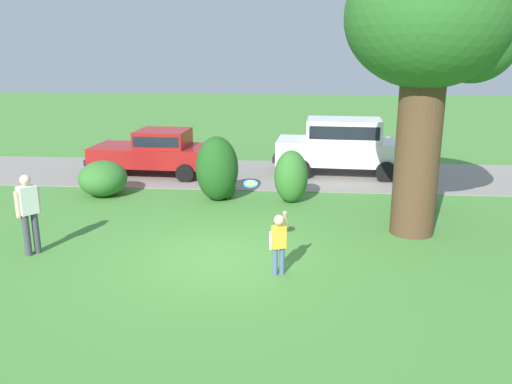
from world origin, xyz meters
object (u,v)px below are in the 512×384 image
child_thrower (279,240)px  adult_onlooker (29,210)px  oak_tree_large (430,32)px  parked_suv (343,144)px  parked_sedan (157,150)px  frisbee (251,184)px

child_thrower → adult_onlooker: (-5.26, 0.61, 0.27)m
oak_tree_large → parked_suv: 6.93m
oak_tree_large → parked_sedan: (-7.63, 5.25, -3.74)m
parked_sedan → child_thrower: (4.51, -8.00, -0.13)m
frisbee → adult_onlooker: (-4.68, 0.19, -0.72)m
parked_sedan → child_thrower: bearing=-60.6°
parked_sedan → adult_onlooker: (-0.75, -7.40, 0.13)m
adult_onlooker → parked_sedan: bearing=84.2°
oak_tree_large → adult_onlooker: size_ratio=3.70×
oak_tree_large → adult_onlooker: bearing=-165.6°
oak_tree_large → child_thrower: bearing=-138.5°
child_thrower → adult_onlooker: 5.30m
parked_suv → adult_onlooker: (-7.10, -7.98, -0.09)m
parked_suv → child_thrower: parked_suv is taller
oak_tree_large → child_thrower: size_ratio=5.00×
parked_suv → frisbee: (-2.42, -8.17, 0.62)m
parked_suv → adult_onlooker: size_ratio=2.75×
oak_tree_large → adult_onlooker: oak_tree_large is taller
parked_sedan → parked_suv: size_ratio=0.93×
parked_sedan → adult_onlooker: bearing=-95.8°
child_thrower → oak_tree_large: bearing=41.5°
parked_suv → adult_onlooker: 10.68m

